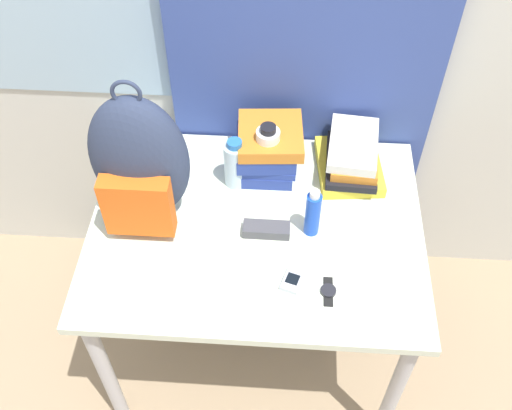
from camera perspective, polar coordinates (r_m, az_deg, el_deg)
wall_back at (r=2.00m, az=0.85°, el=18.40°), size 6.00×0.06×2.50m
curtain_blue at (r=1.95m, az=5.03°, el=17.37°), size 0.92×0.04×2.50m
desk at (r=2.02m, az=0.00°, el=-3.64°), size 1.08×0.83×0.76m
backpack at (r=1.84m, az=-11.03°, el=3.86°), size 0.30×0.22×0.53m
book_stack_left at (r=2.05m, az=1.13°, el=5.36°), size 0.24×0.25×0.18m
book_stack_center at (r=2.09m, az=9.07°, el=4.43°), size 0.24×0.29×0.14m
water_bottle at (r=2.00m, az=-1.99°, el=3.95°), size 0.08×0.08×0.19m
sports_bottle at (r=2.01m, az=1.12°, el=4.91°), size 0.08×0.08×0.23m
sunscreen_bottle at (r=1.87m, az=5.43°, el=-0.79°), size 0.05×0.05×0.19m
cell_phone at (r=1.81m, az=3.49°, el=-7.18°), size 0.08×0.10×0.02m
sunglasses_case at (r=1.91m, az=1.00°, el=-2.35°), size 0.15×0.06×0.04m
wristwatch at (r=1.80m, az=6.90°, el=-8.15°), size 0.05×0.10×0.01m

